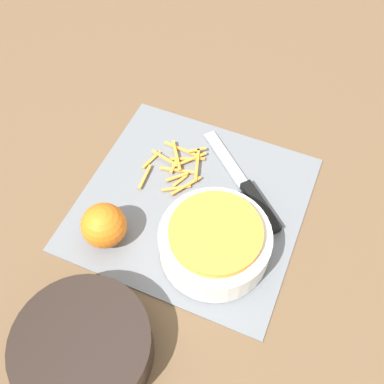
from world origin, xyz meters
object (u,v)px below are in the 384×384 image
at_px(bowl_speckled, 215,241).
at_px(orange_left, 104,225).
at_px(bowl_dark, 84,347).
at_px(knife, 252,196).

relative_size(bowl_speckled, orange_left, 2.40).
relative_size(bowl_dark, knife, 0.97).
xyz_separation_m(bowl_speckled, bowl_dark, (0.11, 0.22, -0.01)).
distance_m(bowl_dark, orange_left, 0.19).
xyz_separation_m(bowl_dark, orange_left, (0.07, -0.18, 0.01)).
xyz_separation_m(knife, orange_left, (0.20, 0.17, 0.03)).
bearing_deg(knife, bowl_speckled, 119.98).
relative_size(knife, orange_left, 2.71).
xyz_separation_m(bowl_speckled, orange_left, (0.18, 0.05, 0.00)).
distance_m(bowl_speckled, bowl_dark, 0.25).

